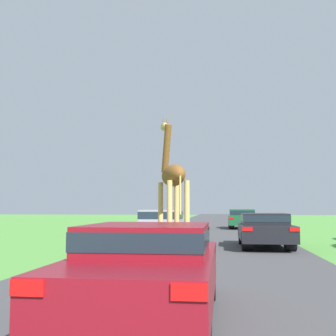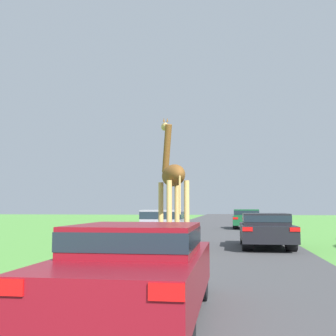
% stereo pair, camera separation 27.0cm
% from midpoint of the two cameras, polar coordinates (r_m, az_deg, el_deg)
% --- Properties ---
extents(road, '(7.58, 120.00, 0.00)m').
position_cam_midpoint_polar(road, '(31.70, 5.68, -8.04)').
color(road, '#424244').
rests_on(road, ground).
extents(giraffe_near_road, '(1.38, 2.54, 4.92)m').
position_cam_midpoint_polar(giraffe_near_road, '(14.71, 0.09, -1.87)').
color(giraffe_near_road, tan).
rests_on(giraffe_near_road, ground).
extents(car_lead_maroon, '(1.83, 4.28, 1.30)m').
position_cam_midpoint_polar(car_lead_maroon, '(6.06, -4.06, -13.30)').
color(car_lead_maroon, maroon).
rests_on(car_lead_maroon, ground).
extents(car_queue_right, '(1.90, 4.05, 1.36)m').
position_cam_midpoint_polar(car_queue_right, '(30.66, 9.73, -6.72)').
color(car_queue_right, '#144C28').
rests_on(car_queue_right, ground).
extents(car_queue_left, '(1.87, 4.41, 1.29)m').
position_cam_midpoint_polar(car_queue_left, '(16.66, 12.48, -8.02)').
color(car_queue_left, black).
rests_on(car_queue_left, ground).
extents(car_far_ahead, '(1.99, 4.39, 1.41)m').
position_cam_midpoint_polar(car_far_ahead, '(19.29, -1.31, -7.65)').
color(car_far_ahead, gray).
rests_on(car_far_ahead, ground).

